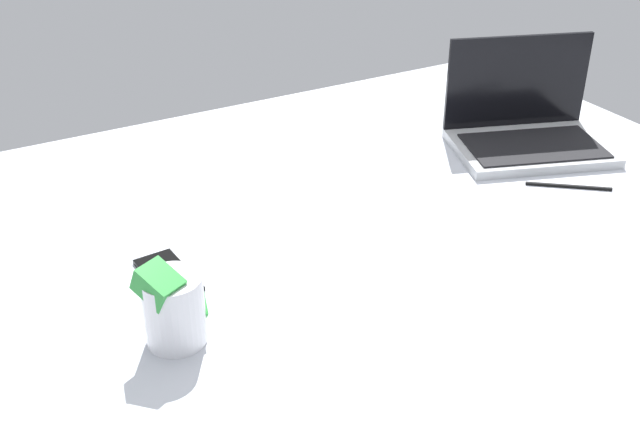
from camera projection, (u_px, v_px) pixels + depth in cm
name	position (u px, v px, depth cm)	size (l,w,h in cm)	color
bed_mattress	(339.00, 286.00, 142.09)	(180.00, 140.00, 18.00)	#B7BCC6
laptop	(526.00, 128.00, 171.61)	(38.76, 32.65, 23.00)	#B7BABC
snack_cup	(174.00, 307.00, 111.61)	(10.89, 9.13, 13.84)	silver
cell_phone	(168.00, 275.00, 128.50)	(6.80, 14.00, 0.80)	black
charger_cable	(569.00, 186.00, 156.29)	(17.00, 0.60, 0.60)	black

